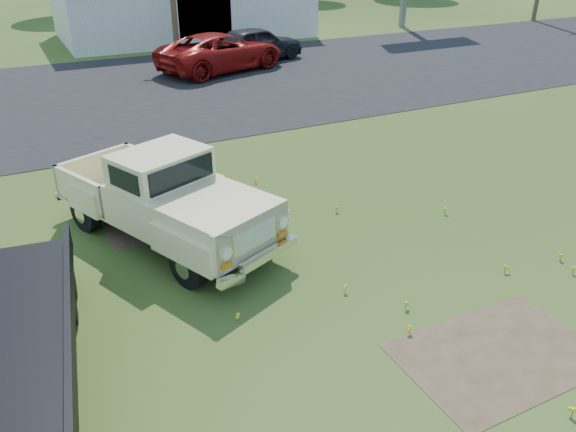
% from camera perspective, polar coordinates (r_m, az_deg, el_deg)
% --- Properties ---
extents(ground, '(140.00, 140.00, 0.00)m').
position_cam_1_polar(ground, '(10.39, 2.82, -6.63)').
color(ground, '#314315').
rests_on(ground, ground).
extents(asphalt_lot, '(90.00, 14.00, 0.02)m').
position_cam_1_polar(asphalt_lot, '(23.61, -15.66, 11.97)').
color(asphalt_lot, black).
rests_on(asphalt_lot, ground).
extents(dirt_patch_a, '(3.00, 2.00, 0.01)m').
position_cam_1_polar(dirt_patch_a, '(9.34, 20.56, -13.07)').
color(dirt_patch_a, '#4F3B2A').
rests_on(dirt_patch_a, ground).
extents(dirt_patch_b, '(2.20, 1.60, 0.01)m').
position_cam_1_polar(dirt_patch_b, '(12.62, -13.07, -0.84)').
color(dirt_patch_b, '#4F3B2A').
rests_on(dirt_patch_b, ground).
extents(vintage_pickup_truck, '(4.05, 5.78, 1.96)m').
position_cam_1_polar(vintage_pickup_truck, '(11.53, -12.52, 1.90)').
color(vintage_pickup_truck, beige).
rests_on(vintage_pickup_truck, ground).
extents(red_pickup, '(6.56, 4.48, 1.67)m').
position_cam_1_polar(red_pickup, '(26.56, -6.79, 16.20)').
color(red_pickup, maroon).
rests_on(red_pickup, ground).
extents(dark_sedan, '(5.16, 3.08, 1.65)m').
position_cam_1_polar(dark_sedan, '(28.47, -3.27, 17.04)').
color(dark_sedan, black).
rests_on(dark_sedan, ground).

